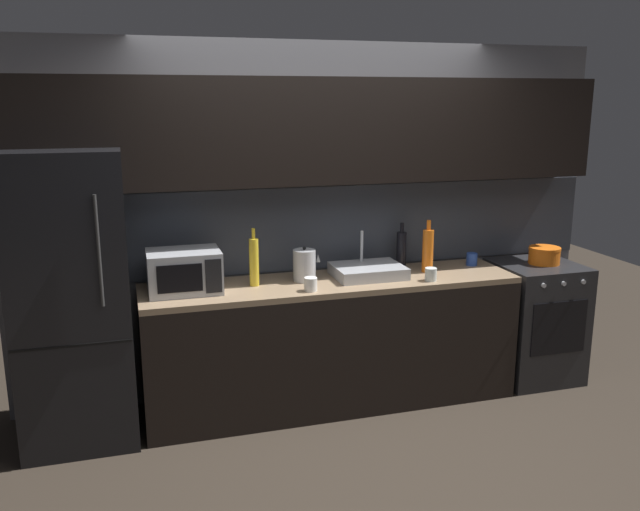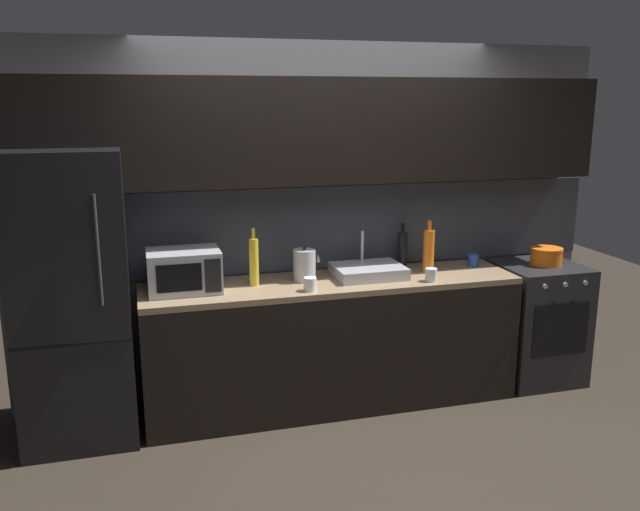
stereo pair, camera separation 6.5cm
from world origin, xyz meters
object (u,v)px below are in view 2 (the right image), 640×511
cooking_pot (546,256)px  kettle (305,265)px  refrigerator (73,298)px  mug_white (310,284)px  wine_bottle_dark (402,249)px  microwave (184,271)px  wine_bottle_orange (429,250)px  oven_range (536,322)px  mug_blue (473,260)px  wine_bottle_yellow (254,261)px  mug_clear (431,275)px

cooking_pot → kettle: bearing=178.4°
refrigerator → mug_white: (1.46, -0.20, 0.03)m
wine_bottle_dark → microwave: bearing=-172.9°
refrigerator → cooking_pot: (3.34, 0.00, 0.05)m
kettle → wine_bottle_orange: size_ratio=0.64×
oven_range → mug_blue: size_ratio=9.66×
microwave → wine_bottle_dark: (1.59, 0.20, 0.00)m
kettle → wine_bottle_dark: 0.80m
oven_range → wine_bottle_orange: wine_bottle_orange is taller
cooking_pot → mug_white: bearing=-174.0°
wine_bottle_yellow → wine_bottle_dark: (1.13, 0.19, -0.03)m
wine_bottle_yellow → mug_clear: bearing=-10.9°
mug_clear → cooking_pot: cooking_pot is taller
oven_range → wine_bottle_orange: bearing=177.9°
wine_bottle_dark → mug_blue: bearing=-11.9°
microwave → wine_bottle_orange: bearing=0.5°
microwave → mug_white: bearing=-15.6°
kettle → mug_clear: size_ratio=2.68×
microwave → cooking_pot: 2.66m
kettle → cooking_pot: bearing=-1.6°
microwave → wine_bottle_dark: bearing=7.1°
wine_bottle_yellow → cooking_pot: 2.21m
wine_bottle_orange → mug_clear: size_ratio=4.21×
mug_blue → mug_clear: (-0.48, -0.30, -0.00)m
wine_bottle_orange → mug_blue: (0.40, 0.07, -0.11)m
mug_blue → mug_clear: size_ratio=1.04×
kettle → refrigerator: bearing=-177.9°
microwave → cooking_pot: (2.66, -0.02, -0.07)m
refrigerator → wine_bottle_dark: 2.29m
wine_bottle_dark → mug_white: bearing=-152.8°
mug_clear → cooking_pot: bearing=10.8°
refrigerator → oven_range: 3.33m
wine_bottle_dark → mug_white: wine_bottle_dark is taller
mug_clear → wine_bottle_dark: bearing=95.7°
oven_range → microwave: (-2.62, 0.02, 0.58)m
wine_bottle_dark → wine_bottle_yellow: bearing=-170.6°
oven_range → mug_blue: 0.72m
oven_range → mug_white: 1.91m
wine_bottle_orange → microwave: bearing=-179.5°
wine_bottle_dark → oven_range: bearing=-12.0°
microwave → wine_bottle_dark: wine_bottle_dark is taller
cooking_pot → refrigerator: bearing=-180.0°
oven_range → wine_bottle_dark: (-1.03, 0.22, 0.59)m
wine_bottle_yellow → cooking_pot: wine_bottle_yellow is taller
mug_blue → mug_white: (-1.33, -0.31, -0.00)m
mug_clear → refrigerator: bearing=175.2°
wine_bottle_yellow → wine_bottle_orange: size_ratio=1.03×
refrigerator → oven_range: (3.30, -0.00, -0.46)m
microwave → mug_blue: microwave is taller
kettle → wine_bottle_yellow: wine_bottle_yellow is taller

